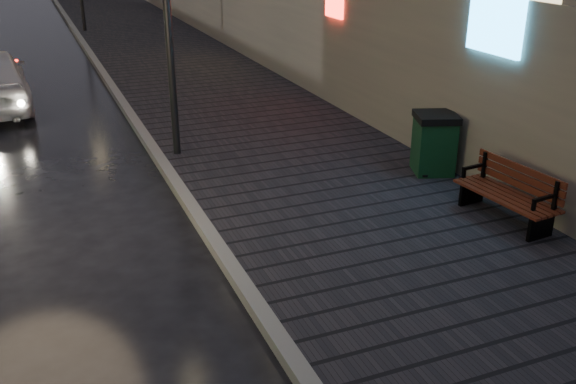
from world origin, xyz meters
name	(u,v)px	position (x,y,z in m)	size (l,w,h in m)	color
ground	(137,372)	(0.00, 0.00, 0.00)	(120.00, 120.00, 0.00)	black
sidewalk	(141,33)	(3.90, 21.00, 0.07)	(4.60, 58.00, 0.15)	black
curb	(79,37)	(1.50, 21.00, 0.07)	(0.20, 58.00, 0.15)	slate
bench	(509,193)	(5.69, 1.25, 0.57)	(0.72, 1.68, 0.84)	black
trash_bin	(434,143)	(5.78, 3.31, 0.69)	(0.88, 0.88, 1.06)	black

